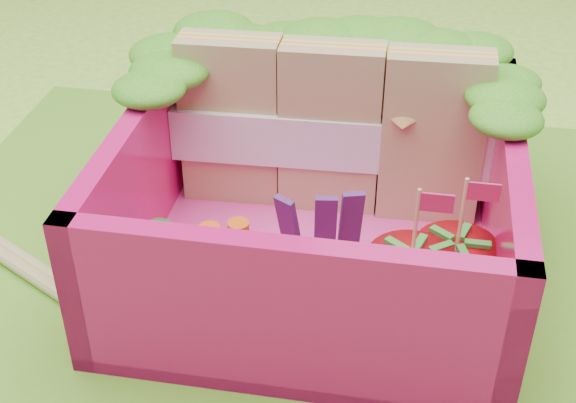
% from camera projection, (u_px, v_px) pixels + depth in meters
% --- Properties ---
extents(ground, '(14.00, 14.00, 0.00)m').
position_uv_depth(ground, '(253.00, 286.00, 2.81)').
color(ground, '#89CA39').
rests_on(ground, ground).
extents(placemat, '(2.60, 2.60, 0.03)m').
position_uv_depth(placemat, '(253.00, 283.00, 2.80)').
color(placemat, '#69AD27').
rests_on(placemat, ground).
extents(bento_floor, '(1.30, 1.30, 0.05)m').
position_uv_depth(bento_floor, '(316.00, 256.00, 2.86)').
color(bento_floor, '#FF41A7').
rests_on(bento_floor, placemat).
extents(bento_box, '(1.30, 1.30, 0.55)m').
position_uv_depth(bento_box, '(317.00, 198.00, 2.72)').
color(bento_box, '#D91267').
rests_on(bento_box, placemat).
extents(lettuce_ruffle, '(1.43, 0.76, 0.11)m').
position_uv_depth(lettuce_ruffle, '(338.00, 52.00, 2.90)').
color(lettuce_ruffle, '#318718').
rests_on(lettuce_ruffle, bento_box).
extents(sandwich_stack, '(1.17, 0.21, 0.64)m').
position_uv_depth(sandwich_stack, '(332.00, 130.00, 2.92)').
color(sandwich_stack, '#A38956').
rests_on(sandwich_stack, bento_floor).
extents(broccoli, '(0.34, 0.34, 0.24)m').
position_uv_depth(broccoli, '(147.00, 253.00, 2.56)').
color(broccoli, '#76AC53').
rests_on(broccoli, bento_floor).
extents(carrot_sticks, '(0.15, 0.11, 0.29)m').
position_uv_depth(carrot_sticks, '(226.00, 261.00, 2.57)').
color(carrot_sticks, orange).
rests_on(carrot_sticks, bento_floor).
extents(purple_wedges, '(0.25, 0.12, 0.38)m').
position_uv_depth(purple_wedges, '(322.00, 238.00, 2.59)').
color(purple_wedges, '#3C1752').
rests_on(purple_wedges, bento_floor).
extents(strawberry_left, '(0.27, 0.27, 0.51)m').
position_uv_depth(strawberry_left, '(408.00, 290.00, 2.45)').
color(strawberry_left, red).
rests_on(strawberry_left, bento_floor).
extents(strawberry_right, '(0.26, 0.26, 0.50)m').
position_uv_depth(strawberry_right, '(453.00, 275.00, 2.52)').
color(strawberry_right, red).
rests_on(strawberry_right, bento_floor).
extents(snap_peas, '(0.59, 0.53, 0.05)m').
position_uv_depth(snap_peas, '(428.00, 302.00, 2.58)').
color(snap_peas, '#5CA634').
rests_on(snap_peas, bento_floor).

